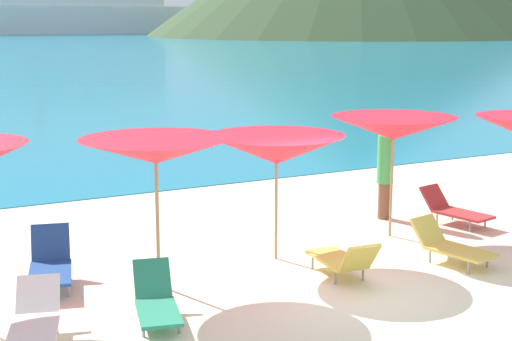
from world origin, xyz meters
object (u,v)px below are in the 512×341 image
(lounge_chair_7, at_px, (450,245))
(umbrella_3, at_px, (156,151))
(lounge_chair_2, at_px, (156,300))
(lounge_chair_5, at_px, (50,263))
(lounge_chair_3, at_px, (454,209))
(lounge_chair_8, at_px, (343,259))
(beachgoer_2, at_px, (385,169))
(umbrella_4, at_px, (276,150))
(lounge_chair_4, at_px, (35,318))
(umbrella_5, at_px, (393,128))

(lounge_chair_7, bearing_deg, umbrella_3, 153.61)
(lounge_chair_2, height_order, lounge_chair_7, lounge_chair_7)
(lounge_chair_5, height_order, lounge_chair_7, lounge_chair_5)
(umbrella_3, height_order, lounge_chair_3, umbrella_3)
(lounge_chair_8, bearing_deg, beachgoer_2, -130.72)
(umbrella_4, bearing_deg, lounge_chair_4, -160.96)
(lounge_chair_2, distance_m, lounge_chair_7, 5.16)
(umbrella_3, height_order, lounge_chair_5, umbrella_3)
(lounge_chair_3, relative_size, lounge_chair_7, 1.02)
(lounge_chair_2, bearing_deg, umbrella_5, 32.73)
(lounge_chair_2, bearing_deg, lounge_chair_7, 14.35)
(umbrella_5, xyz_separation_m, beachgoer_2, (0.68, 1.07, -0.99))
(lounge_chair_8, bearing_deg, lounge_chair_5, -18.34)
(lounge_chair_3, xyz_separation_m, beachgoer_2, (-0.95, 0.99, 0.73))
(beachgoer_2, bearing_deg, lounge_chair_2, 82.78)
(umbrella_4, height_order, umbrella_5, umbrella_5)
(lounge_chair_5, bearing_deg, umbrella_4, 7.34)
(umbrella_3, relative_size, umbrella_4, 0.98)
(lounge_chair_3, height_order, lounge_chair_5, lounge_chair_5)
(umbrella_3, height_order, lounge_chair_8, umbrella_3)
(umbrella_3, bearing_deg, umbrella_5, 6.68)
(lounge_chair_2, xyz_separation_m, lounge_chair_7, (5.16, 0.01, 0.04))
(lounge_chair_3, height_order, lounge_chair_7, same)
(umbrella_3, bearing_deg, lounge_chair_4, -151.42)
(umbrella_4, distance_m, lounge_chair_7, 3.28)
(lounge_chair_3, bearing_deg, lounge_chair_2, -176.20)
(umbrella_3, height_order, beachgoer_2, umbrella_3)
(lounge_chair_2, relative_size, lounge_chair_3, 0.97)
(lounge_chair_3, xyz_separation_m, lounge_chair_5, (-7.83, 0.18, 0.04))
(umbrella_4, height_order, lounge_chair_7, umbrella_4)
(lounge_chair_2, bearing_deg, beachgoer_2, 39.73)
(beachgoer_2, bearing_deg, lounge_chair_5, 63.94)
(lounge_chair_5, relative_size, lounge_chair_7, 1.05)
(lounge_chair_8, bearing_deg, umbrella_5, -137.61)
(lounge_chair_3, relative_size, beachgoer_2, 0.79)
(umbrella_5, relative_size, lounge_chair_4, 1.53)
(umbrella_5, relative_size, lounge_chair_2, 1.61)
(umbrella_5, relative_size, beachgoer_2, 1.24)
(umbrella_5, bearing_deg, beachgoer_2, 57.85)
(lounge_chair_8, xyz_separation_m, beachgoer_2, (2.80, 2.64, 0.71))
(lounge_chair_2, relative_size, lounge_chair_7, 0.99)
(umbrella_4, bearing_deg, umbrella_3, -170.98)
(umbrella_3, xyz_separation_m, lounge_chair_7, (4.66, -1.19, -1.77))
(lounge_chair_4, distance_m, lounge_chair_7, 6.74)
(umbrella_3, height_order, umbrella_5, umbrella_3)
(lounge_chair_8, height_order, beachgoer_2, beachgoer_2)
(lounge_chair_2, relative_size, lounge_chair_5, 0.95)
(umbrella_5, relative_size, lounge_chair_8, 1.57)
(lounge_chair_4, xyz_separation_m, lounge_chair_8, (4.73, 0.12, 0.03))
(beachgoer_2, bearing_deg, lounge_chair_3, -168.70)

